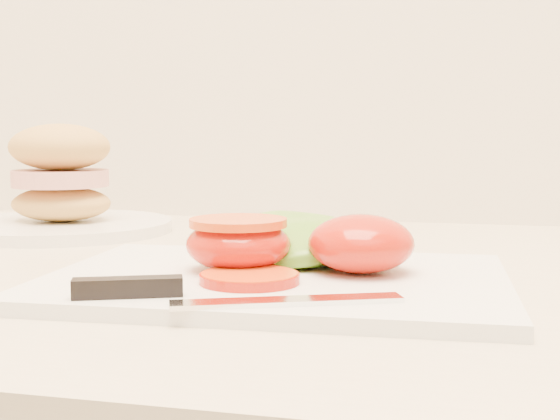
# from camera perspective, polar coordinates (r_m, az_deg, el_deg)

# --- Properties ---
(cutting_board) EXTENTS (0.33, 0.25, 0.01)m
(cutting_board) POSITION_cam_1_polar(r_m,az_deg,el_deg) (0.56, -0.25, -5.24)
(cutting_board) COLOR white
(cutting_board) RESTS_ON counter
(tomato_half_dome) EXTENTS (0.08, 0.08, 0.04)m
(tomato_half_dome) POSITION_cam_1_polar(r_m,az_deg,el_deg) (0.56, 5.95, -2.45)
(tomato_half_dome) COLOR red
(tomato_half_dome) RESTS_ON cutting_board
(tomato_half_cut) EXTENTS (0.08, 0.08, 0.04)m
(tomato_half_cut) POSITION_cam_1_polar(r_m,az_deg,el_deg) (0.57, -3.07, -2.34)
(tomato_half_cut) COLOR red
(tomato_half_cut) RESTS_ON cutting_board
(tomato_slice_0) EXTENTS (0.07, 0.07, 0.01)m
(tomato_slice_0) POSITION_cam_1_polar(r_m,az_deg,el_deg) (0.52, -2.24, -4.98)
(tomato_slice_0) COLOR #DE5015
(tomato_slice_0) RESTS_ON cutting_board
(lettuce_leaf_0) EXTENTS (0.19, 0.18, 0.03)m
(lettuce_leaf_0) POSITION_cam_1_polar(r_m,az_deg,el_deg) (0.62, -0.27, -2.18)
(lettuce_leaf_0) COLOR #68AE2E
(lettuce_leaf_0) RESTS_ON cutting_board
(lettuce_leaf_1) EXTENTS (0.12, 0.12, 0.02)m
(lettuce_leaf_1) POSITION_cam_1_polar(r_m,az_deg,el_deg) (0.62, 3.48, -2.58)
(lettuce_leaf_1) COLOR #68AE2E
(lettuce_leaf_1) RESTS_ON cutting_board
(knife) EXTENTS (0.20, 0.07, 0.01)m
(knife) POSITION_cam_1_polar(r_m,az_deg,el_deg) (0.48, -6.68, -6.03)
(knife) COLOR silver
(knife) RESTS_ON cutting_board
(sandwich_plate) EXTENTS (0.24, 0.24, 0.12)m
(sandwich_plate) POSITION_cam_1_polar(r_m,az_deg,el_deg) (0.88, -15.72, 1.18)
(sandwich_plate) COLOR white
(sandwich_plate) RESTS_ON counter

